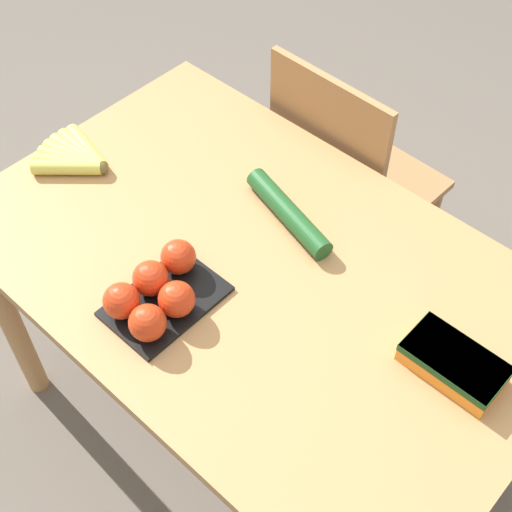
{
  "coord_description": "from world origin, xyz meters",
  "views": [
    {
      "loc": [
        0.67,
        -0.72,
        1.98
      ],
      "look_at": [
        0.0,
        0.0,
        0.8
      ],
      "focal_mm": 50.0,
      "sensor_mm": 36.0,
      "label": 1
    }
  ],
  "objects_px": {
    "chair": "(346,186)",
    "banana_bunch": "(76,157)",
    "cucumber_near": "(288,213)",
    "tomato_pack": "(157,293)",
    "carrot_bag": "(454,362)"
  },
  "relations": [
    {
      "from": "chair",
      "to": "cucumber_near",
      "type": "xyz_separation_m",
      "value": [
        0.13,
        -0.42,
        0.31
      ]
    },
    {
      "from": "chair",
      "to": "carrot_bag",
      "type": "bearing_deg",
      "value": 142.37
    },
    {
      "from": "banana_bunch",
      "to": "chair",
      "type": "bearing_deg",
      "value": 58.8
    },
    {
      "from": "banana_bunch",
      "to": "tomato_pack",
      "type": "bearing_deg",
      "value": -18.18
    },
    {
      "from": "banana_bunch",
      "to": "cucumber_near",
      "type": "bearing_deg",
      "value": 22.34
    },
    {
      "from": "tomato_pack",
      "to": "cucumber_near",
      "type": "bearing_deg",
      "value": 83.83
    },
    {
      "from": "tomato_pack",
      "to": "chair",
      "type": "bearing_deg",
      "value": 96.32
    },
    {
      "from": "banana_bunch",
      "to": "cucumber_near",
      "type": "height_order",
      "value": "cucumber_near"
    },
    {
      "from": "banana_bunch",
      "to": "cucumber_near",
      "type": "distance_m",
      "value": 0.55
    },
    {
      "from": "chair",
      "to": "banana_bunch",
      "type": "bearing_deg",
      "value": 60.41
    },
    {
      "from": "tomato_pack",
      "to": "cucumber_near",
      "type": "height_order",
      "value": "tomato_pack"
    },
    {
      "from": "tomato_pack",
      "to": "banana_bunch",
      "type": "bearing_deg",
      "value": 161.82
    },
    {
      "from": "banana_bunch",
      "to": "carrot_bag",
      "type": "height_order",
      "value": "carrot_bag"
    },
    {
      "from": "carrot_bag",
      "to": "cucumber_near",
      "type": "height_order",
      "value": "same"
    },
    {
      "from": "tomato_pack",
      "to": "carrot_bag",
      "type": "xyz_separation_m",
      "value": [
        0.54,
        0.28,
        -0.01
      ]
    }
  ]
}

